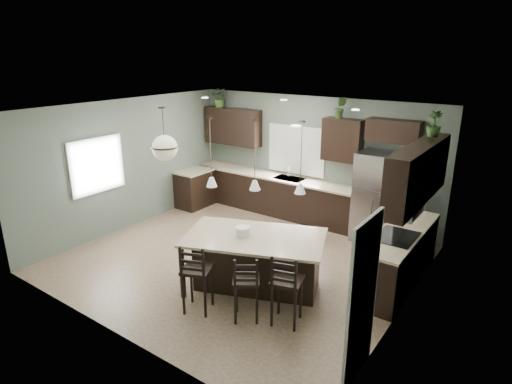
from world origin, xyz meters
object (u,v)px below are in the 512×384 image
at_px(bar_stool_center, 246,287).
at_px(bar_stool_right, 287,288).
at_px(kitchen_island, 255,262).
at_px(refrigerator, 379,198).
at_px(plant_back_left, 220,98).
at_px(serving_dish, 243,231).
at_px(bar_stool_left, 197,277).

distance_m(bar_stool_center, bar_stool_right, 0.59).
bearing_deg(kitchen_island, bar_stool_center, -84.08).
relative_size(refrigerator, bar_stool_center, 1.79).
xyz_separation_m(refrigerator, kitchen_island, (-0.96, -2.97, -0.46)).
height_order(kitchen_island, plant_back_left, plant_back_left).
bearing_deg(bar_stool_center, refrigerator, 46.44).
height_order(serving_dish, plant_back_left, plant_back_left).
distance_m(bar_stool_left, bar_stool_right, 1.34).
bearing_deg(serving_dish, refrigerator, 69.44).
distance_m(bar_stool_left, plant_back_left, 5.58).
relative_size(kitchen_island, bar_stool_right, 1.97).
distance_m(serving_dish, bar_stool_center, 1.03).
bearing_deg(plant_back_left, bar_stool_right, -41.14).
xyz_separation_m(serving_dish, bar_stool_right, (1.11, -0.45, -0.44)).
distance_m(refrigerator, bar_stool_center, 3.81).
xyz_separation_m(kitchen_island, bar_stool_right, (0.93, -0.52, 0.10)).
relative_size(bar_stool_left, plant_back_left, 2.37).
bearing_deg(bar_stool_center, bar_stool_right, -10.17).
relative_size(bar_stool_left, bar_stool_right, 1.00).
bearing_deg(bar_stool_right, serving_dish, 142.68).
xyz_separation_m(kitchen_island, serving_dish, (-0.19, -0.07, 0.53)).
distance_m(kitchen_island, bar_stool_center, 0.87).
distance_m(refrigerator, serving_dish, 3.26).
bearing_deg(serving_dish, plant_back_left, 133.89).
bearing_deg(serving_dish, kitchen_island, 21.35).
relative_size(bar_stool_right, plant_back_left, 2.36).
height_order(kitchen_island, bar_stool_left, bar_stool_left).
bearing_deg(bar_stool_center, plant_back_left, 98.18).
bearing_deg(bar_stool_right, bar_stool_center, -170.42).
relative_size(bar_stool_center, plant_back_left, 2.19).
bearing_deg(serving_dish, bar_stool_right, -22.02).
height_order(refrigerator, bar_stool_right, refrigerator).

